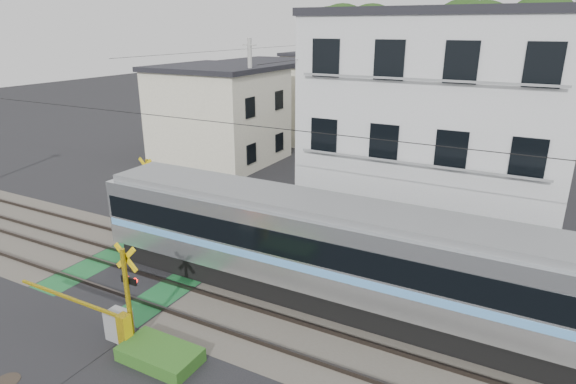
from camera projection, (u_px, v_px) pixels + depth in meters
The scene contains 13 objects.
ground at pixel (146, 268), 18.14m from camera, with size 120.00×120.00×0.00m, color black.
track_bed at pixel (145, 267), 18.13m from camera, with size 120.00×120.00×0.14m.
commuter_train at pixel (324, 249), 15.52m from camera, with size 16.57×2.62×3.44m.
crossing_signal_near at pixel (119, 319), 13.71m from camera, with size 4.74×0.65×3.09m.
crossing_signal_far at pixel (159, 208), 22.11m from camera, with size 4.74×0.65×3.09m.
apartment_block at pixel (440, 124), 20.75m from camera, with size 10.20×8.36×9.30m.
houses_row at pixel (376, 97), 38.58m from camera, with size 22.07×31.35×6.80m.
tree_hill at pixel (436, 48), 56.63m from camera, with size 40.00×13.27×11.89m.
catenary at pixel (285, 202), 14.29m from camera, with size 60.00×5.04×7.00m.
utility_poles at pixel (348, 90), 36.46m from camera, with size 7.90×42.00×8.00m.
pedestrian at pixel (363, 125), 39.76m from camera, with size 0.67×0.44×1.84m, color #2D3138.
manhole_cover at pixel (7, 381), 12.34m from camera, with size 0.62×0.62×0.02m, color #2D261E.
weed_patches at pixel (180, 275), 17.22m from camera, with size 10.25×8.80×0.40m.
Camera 1 is at (12.40, -11.76, 8.62)m, focal length 30.00 mm.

